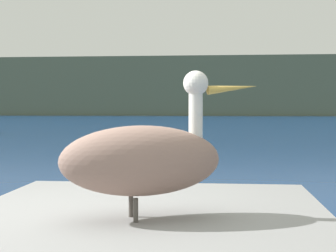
{
  "coord_description": "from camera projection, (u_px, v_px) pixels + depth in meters",
  "views": [
    {
      "loc": [
        1.31,
        -3.34,
        1.33
      ],
      "look_at": [
        -0.29,
        13.11,
        0.65
      ],
      "focal_mm": 54.44,
      "sensor_mm": 36.0,
      "label": 1
    }
  ],
  "objects": [
    {
      "name": "hillside_backdrop",
      "position": [
        208.0,
        88.0,
        68.59
      ],
      "size": [
        140.0,
        14.56,
        7.32
      ],
      "primitive_type": "cube",
      "color": "#5B664C",
      "rests_on": "ground"
    },
    {
      "name": "pelican",
      "position": [
        144.0,
        158.0,
        3.19
      ],
      "size": [
        1.31,
        0.78,
        0.94
      ],
      "rotation": [
        0.0,
        0.0,
        0.36
      ],
      "color": "#907063",
      "rests_on": "pier_dock"
    }
  ]
}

